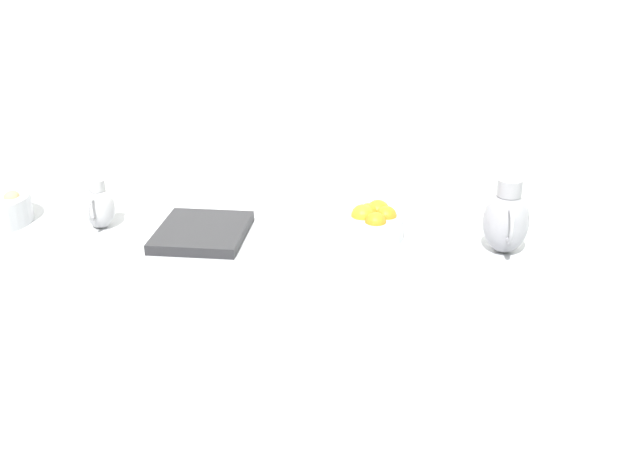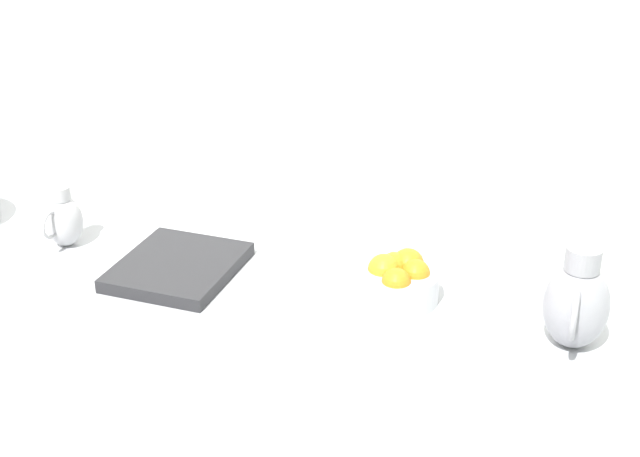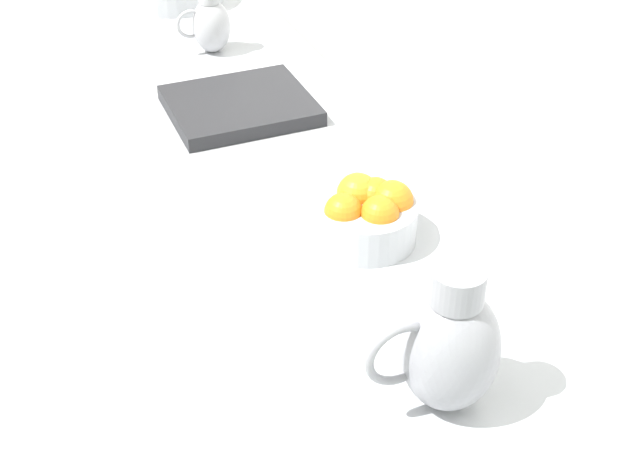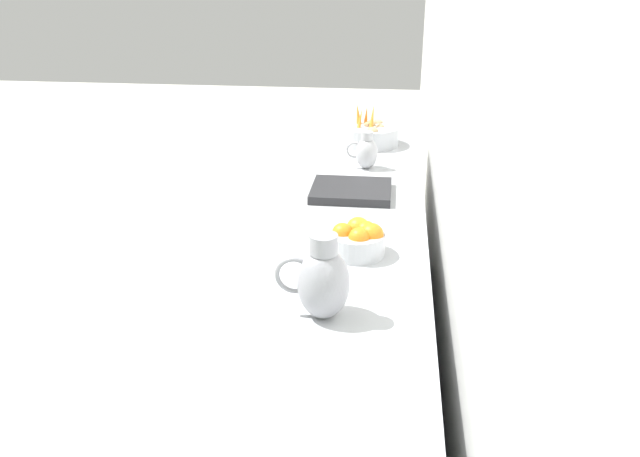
{
  "view_description": "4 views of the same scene",
  "coord_description": "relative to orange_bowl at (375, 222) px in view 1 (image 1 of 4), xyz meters",
  "views": [
    {
      "loc": [
        0.71,
        0.15,
        1.9
      ],
      "look_at": [
        -1.4,
        -0.09,
        0.99
      ],
      "focal_mm": 40.49,
      "sensor_mm": 36.0,
      "label": 1
    },
    {
      "loc": [
        0.26,
        0.52,
        1.99
      ],
      "look_at": [
        -1.49,
        -0.09,
        1.1
      ],
      "focal_mm": 48.12,
      "sensor_mm": 36.0,
      "label": 2
    },
    {
      "loc": [
        -1.0,
        1.28,
        1.85
      ],
      "look_at": [
        -1.43,
        0.25,
        1.06
      ],
      "focal_mm": 47.32,
      "sensor_mm": 36.0,
      "label": 3
    },
    {
      "loc": [
        -1.71,
        2.14,
        1.84
      ],
      "look_at": [
        -1.46,
        0.06,
        0.96
      ],
      "focal_mm": 36.82,
      "sensor_mm": 36.0,
      "label": 4
    }
  ],
  "objects": [
    {
      "name": "metal_pitcher_short",
      "position": [
        0.02,
        -0.98,
        0.03
      ],
      "size": [
        0.15,
        0.11,
        0.18
      ],
      "color": "#A3A3A8",
      "rests_on": "prep_counter"
    },
    {
      "name": "metal_pitcher_tall",
      "position": [
        0.07,
        0.43,
        0.06
      ],
      "size": [
        0.21,
        0.15,
        0.25
      ],
      "color": "gray",
      "rests_on": "prep_counter"
    },
    {
      "name": "orange_bowl",
      "position": [
        0.0,
        0.0,
        0.0
      ],
      "size": [
        0.2,
        0.2,
        0.12
      ],
      "color": "#ADAFB5",
      "rests_on": "prep_counter"
    },
    {
      "name": "counter_sink_basin",
      "position": [
        0.07,
        -0.6,
        -0.04
      ],
      "size": [
        0.34,
        0.3,
        0.04
      ],
      "primitive_type": "cube",
      "color": "#232326",
      "rests_on": "prep_counter"
    },
    {
      "name": "prep_counter",
      "position": [
        0.06,
        -0.05,
        -0.5
      ],
      "size": [
        0.62,
        3.35,
        0.88
      ],
      "primitive_type": "cube",
      "color": "#ADAFB5",
      "rests_on": "ground_plane"
    },
    {
      "name": "tile_wall_left",
      "position": [
        -0.35,
        0.45,
        0.56
      ],
      "size": [
        0.1,
        8.09,
        3.0
      ],
      "primitive_type": "cube",
      "color": "white",
      "rests_on": "ground_plane"
    }
  ]
}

